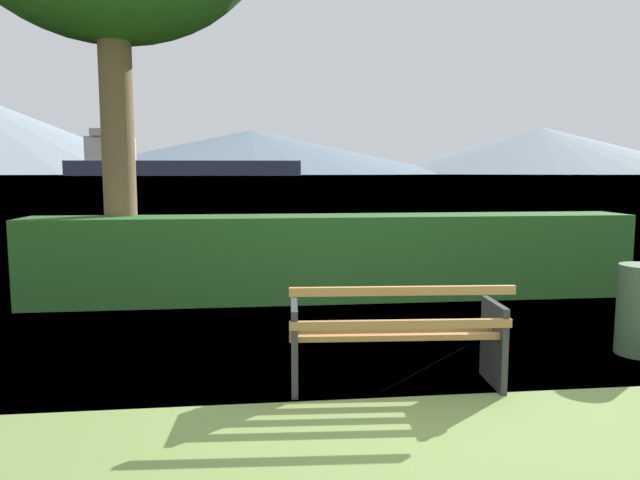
# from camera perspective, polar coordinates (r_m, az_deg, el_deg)

# --- Properties ---
(ground_plane) EXTENTS (1400.00, 1400.00, 0.00)m
(ground_plane) POSITION_cam_1_polar(r_m,az_deg,el_deg) (4.91, 7.18, -13.77)
(ground_plane) COLOR olive
(water_surface) EXTENTS (620.00, 620.00, 0.00)m
(water_surface) POSITION_cam_1_polar(r_m,az_deg,el_deg) (314.22, -6.46, 6.23)
(water_surface) COLOR slate
(water_surface) RESTS_ON ground_plane
(park_bench) EXTENTS (1.71, 0.67, 0.87)m
(park_bench) POSITION_cam_1_polar(r_m,az_deg,el_deg) (4.72, 7.38, -9.17)
(park_bench) COLOR #A0703F
(park_bench) RESTS_ON ground_plane
(hedge_row) EXTENTS (8.08, 0.81, 1.13)m
(hedge_row) POSITION_cam_1_polar(r_m,az_deg,el_deg) (7.94, 1.54, -1.66)
(hedge_row) COLOR #285B23
(hedge_row) RESTS_ON ground_plane
(cargo_ship_large) EXTENTS (116.47, 27.23, 22.91)m
(cargo_ship_large) POSITION_cam_1_polar(r_m,az_deg,el_deg) (305.99, -14.57, 7.26)
(cargo_ship_large) COLOR #2D384C
(cargo_ship_large) RESTS_ON water_surface
(distant_hills) EXTENTS (911.48, 413.20, 80.42)m
(distant_hills) POSITION_cam_1_polar(r_m,az_deg,el_deg) (575.25, -16.26, 9.33)
(distant_hills) COLOR gray
(distant_hills) RESTS_ON ground_plane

